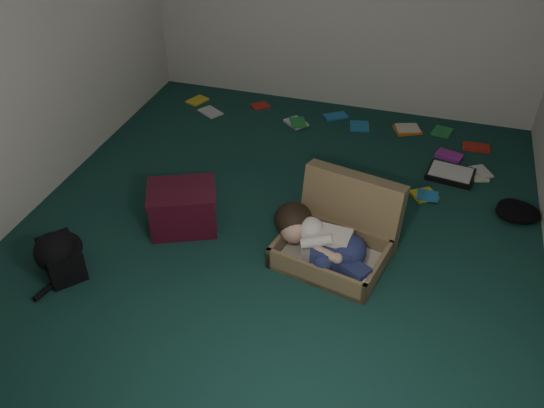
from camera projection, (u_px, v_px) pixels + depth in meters
The scene contains 10 objects.
floor at pixel (278, 229), 4.55m from camera, with size 4.50×4.50×0.00m, color #153D36.
wall_front at pixel (99, 327), 2.05m from camera, with size 4.50×4.50×0.00m, color silver.
wall_left at pixel (19, 42), 4.24m from camera, with size 4.50×4.50×0.00m, color silver.
suitcase at pixel (340, 234), 4.23m from camera, with size 0.91×0.89×0.56m.
person at pixel (322, 241), 4.09m from camera, with size 0.79×0.52×0.35m.
maroon_bin at pixel (183, 208), 4.47m from camera, with size 0.64×0.58×0.36m.
backpack at pixel (61, 258), 4.08m from camera, with size 0.44×0.35×0.26m, color black, non-canonical shape.
clothing_pile at pixel (504, 209), 4.63m from camera, with size 0.46×0.38×0.15m, color black, non-canonical shape.
paper_tray at pixel (451, 174), 5.12m from camera, with size 0.44×0.35×0.06m.
book_scatter at pixel (356, 133), 5.74m from camera, with size 3.18×1.41×0.02m.
Camera 1 is at (0.99, -3.38, 2.88)m, focal length 38.00 mm.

